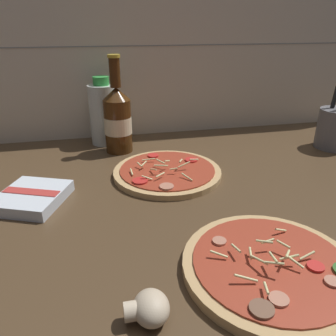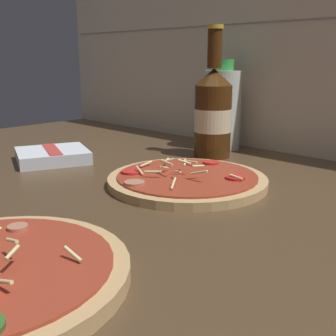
# 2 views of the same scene
# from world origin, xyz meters

# --- Properties ---
(counter_slab) EXTENTS (1.60, 0.90, 0.03)m
(counter_slab) POSITION_xyz_m (0.00, 0.00, 0.01)
(counter_slab) COLOR #4C3823
(counter_slab) RESTS_ON ground
(tile_backsplash) EXTENTS (1.60, 0.01, 0.60)m
(tile_backsplash) POSITION_xyz_m (0.00, 0.45, 0.30)
(tile_backsplash) COLOR beige
(tile_backsplash) RESTS_ON ground
(pizza_far) EXTENTS (0.26, 0.26, 0.04)m
(pizza_far) POSITION_xyz_m (-0.03, 0.12, 0.03)
(pizza_far) COLOR tan
(pizza_far) RESTS_ON counter_slab
(beer_bottle) EXTENTS (0.08, 0.08, 0.26)m
(beer_bottle) POSITION_xyz_m (-0.13, 0.31, 0.12)
(beer_bottle) COLOR #47280F
(beer_bottle) RESTS_ON counter_slab
(oil_bottle) EXTENTS (0.08, 0.08, 0.20)m
(oil_bottle) POSITION_xyz_m (-0.17, 0.39, 0.12)
(oil_bottle) COLOR silver
(oil_bottle) RESTS_ON counter_slab
(dish_towel) EXTENTS (0.16, 0.17, 0.03)m
(dish_towel) POSITION_xyz_m (-0.33, 0.05, 0.04)
(dish_towel) COLOR silver
(dish_towel) RESTS_ON counter_slab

